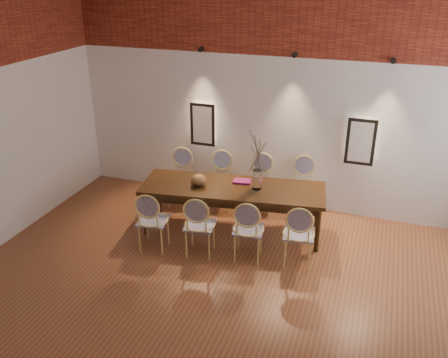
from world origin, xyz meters
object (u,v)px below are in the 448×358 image
(vase, at_px, (257,179))
(bowl, at_px, (199,180))
(chair_far_d, at_px, (302,189))
(chair_far_c, at_px, (260,185))
(dining_table, at_px, (233,209))
(chair_near_d, at_px, (299,234))
(chair_near_b, at_px, (200,225))
(chair_near_a, at_px, (153,220))
(chair_far_a, at_px, (180,179))
(chair_far_b, at_px, (220,182))
(book, at_px, (242,181))
(chair_near_c, at_px, (248,229))

(vase, distance_m, bowl, 0.88)
(chair_far_d, distance_m, bowl, 1.76)
(chair_far_c, distance_m, vase, 0.84)
(dining_table, bearing_deg, chair_near_d, -35.07)
(bowl, bearing_deg, chair_near_d, -14.95)
(chair_near_b, xyz_separation_m, chair_far_c, (0.46, 1.52, 0.00))
(chair_near_a, distance_m, vase, 1.62)
(dining_table, height_order, chair_near_b, chair_near_b)
(chair_near_b, bearing_deg, chair_far_a, 115.40)
(chair_far_b, bearing_deg, chair_near_b, 90.00)
(chair_far_b, xyz_separation_m, bowl, (-0.05, -0.79, 0.37))
(chair_far_a, bearing_deg, chair_near_b, 115.40)
(dining_table, relative_size, vase, 9.10)
(dining_table, relative_size, chair_far_a, 2.90)
(chair_far_b, xyz_separation_m, chair_far_c, (0.67, 0.10, 0.00))
(chair_far_d, height_order, book, chair_far_d)
(chair_near_d, distance_m, chair_far_c, 1.59)
(chair_near_d, relative_size, chair_far_a, 1.00)
(chair_near_a, relative_size, chair_near_b, 1.00)
(chair_far_a, relative_size, book, 3.62)
(chair_far_a, distance_m, chair_far_c, 1.36)
(chair_near_a, xyz_separation_m, chair_near_c, (1.35, 0.20, 0.00))
(dining_table, xyz_separation_m, book, (0.08, 0.20, 0.39))
(chair_far_d, bearing_deg, chair_far_a, -0.00)
(chair_far_a, height_order, chair_far_b, same)
(chair_far_d, bearing_deg, bowl, 26.59)
(chair_far_c, bearing_deg, dining_table, 64.60)
(chair_far_b, xyz_separation_m, chair_far_d, (1.35, 0.20, 0.00))
(chair_near_d, bearing_deg, book, 135.28)
(chair_near_b, xyz_separation_m, chair_far_d, (1.14, 1.62, 0.00))
(chair_near_c, height_order, chair_near_d, same)
(chair_far_b, bearing_deg, vase, 134.33)
(chair_far_a, relative_size, chair_far_c, 1.00)
(chair_near_b, bearing_deg, chair_far_d, 46.48)
(book, bearing_deg, dining_table, -112.58)
(chair_far_d, bearing_deg, vase, 47.32)
(chair_near_c, bearing_deg, book, 104.27)
(dining_table, distance_m, chair_near_a, 1.25)
(chair_near_c, distance_m, chair_near_d, 0.68)
(chair_far_d, bearing_deg, book, 30.36)
(dining_table, bearing_deg, chair_far_d, 35.07)
(chair_near_b, bearing_deg, vase, 45.67)
(chair_near_a, height_order, chair_far_b, same)
(chair_near_a, bearing_deg, chair_near_d, -0.00)
(bowl, height_order, book, bowl)
(chair_near_d, relative_size, chair_far_d, 1.00)
(chair_near_c, bearing_deg, vase, 88.43)
(bowl, bearing_deg, chair_near_c, -29.50)
(chair_near_b, relative_size, bowl, 3.92)
(chair_near_b, xyz_separation_m, chair_near_c, (0.67, 0.10, 0.00))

